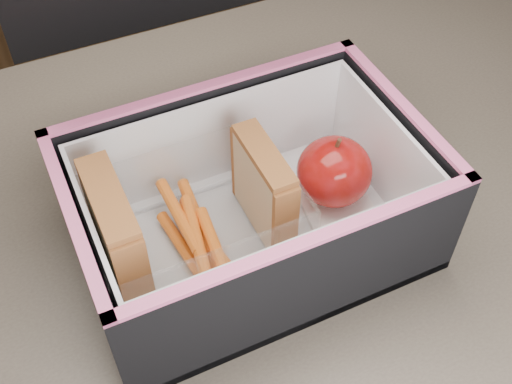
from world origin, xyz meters
The scene contains 8 objects.
kitchen_table centered at (0.00, 0.00, 0.66)m, with size 1.20×0.80×0.75m.
lunch_bag centered at (-0.04, 0.01, 0.82)m, with size 0.33×0.34×0.30m.
plastic_tub centered at (-0.10, 0.01, 0.80)m, with size 0.19×0.14×0.08m, color white, non-canonical shape.
sandwich_left centered at (-0.17, 0.01, 0.82)m, with size 0.03×0.10×0.11m.
sandwich_right centered at (-0.02, 0.01, 0.82)m, with size 0.03×0.09×0.10m.
carrot_sticks centered at (-0.09, 0.00, 0.79)m, with size 0.05×0.15×0.03m.
paper_napkin centered at (0.05, 0.01, 0.77)m, with size 0.07×0.07×0.01m, color white.
red_apple centered at (0.05, 0.01, 0.81)m, with size 0.10×0.10×0.08m.
Camera 1 is at (-0.20, -0.36, 1.28)m, focal length 45.00 mm.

